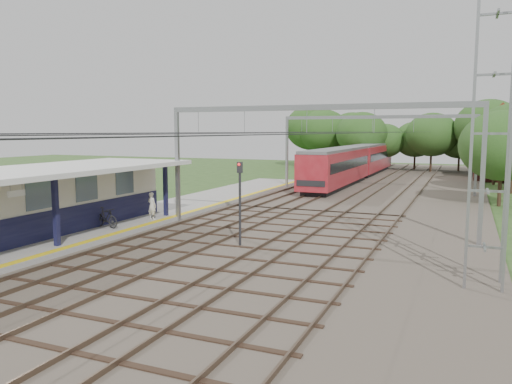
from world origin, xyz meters
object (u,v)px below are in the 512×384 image
Objects in this scene: signal_post at (240,195)px; train at (356,161)px; person at (152,206)px; bicycle at (106,218)px.

train is at bearing 69.92° from signal_post.
signal_post reaches higher than person.
bicycle is 0.45× the size of signal_post.
train reaches higher than person.
signal_post is at bearing 167.31° from person.
signal_post reaches higher than bicycle.
signal_post is at bearing -87.06° from train.
signal_post is (8.06, -0.02, 1.65)m from bicycle.
train is 8.77× the size of signal_post.
signal_post is at bearing -76.99° from bicycle.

